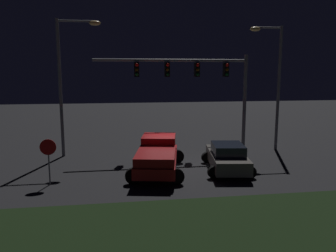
{
  "coord_description": "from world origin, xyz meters",
  "views": [
    {
      "loc": [
        -2.75,
        -18.7,
        5.37
      ],
      "look_at": [
        0.07,
        0.34,
        2.26
      ],
      "focal_mm": 36.04,
      "sensor_mm": 36.0,
      "label": 1
    }
  ],
  "objects": [
    {
      "name": "ground_plane",
      "position": [
        0.0,
        0.0,
        0.0
      ],
      "size": [
        80.0,
        80.0,
        0.0
      ],
      "primitive_type": "plane",
      "color": "black"
    },
    {
      "name": "grass_median",
      "position": [
        0.0,
        -8.66,
        0.05
      ],
      "size": [
        24.11,
        6.32,
        0.1
      ],
      "primitive_type": "cube",
      "color": "black",
      "rests_on": "ground_plane"
    },
    {
      "name": "pickup_truck",
      "position": [
        -0.7,
        -1.11,
        1.0
      ],
      "size": [
        3.55,
        5.68,
        1.8
      ],
      "rotation": [
        0.0,
        0.0,
        1.38
      ],
      "color": "maroon",
      "rests_on": "ground_plane"
    },
    {
      "name": "car_sedan",
      "position": [
        3.09,
        -1.43,
        0.74
      ],
      "size": [
        2.89,
        4.61,
        1.51
      ],
      "rotation": [
        0.0,
        0.0,
        1.43
      ],
      "color": "#514C47",
      "rests_on": "ground_plane"
    },
    {
      "name": "traffic_signal_gantry",
      "position": [
        2.51,
        3.44,
        5.03
      ],
      "size": [
        10.32,
        0.56,
        6.5
      ],
      "color": "slate",
      "rests_on": "ground_plane"
    },
    {
      "name": "street_lamp_left",
      "position": [
        -5.78,
        3.14,
        5.36
      ],
      "size": [
        2.7,
        0.44,
        8.56
      ],
      "color": "slate",
      "rests_on": "ground_plane"
    },
    {
      "name": "street_lamp_right",
      "position": [
        7.62,
        2.92,
        5.22
      ],
      "size": [
        2.28,
        0.44,
        8.37
      ],
      "color": "slate",
      "rests_on": "ground_plane"
    },
    {
      "name": "stop_sign",
      "position": [
        -6.08,
        -2.52,
        1.56
      ],
      "size": [
        0.76,
        0.08,
        2.23
      ],
      "color": "slate",
      "rests_on": "ground_plane"
    }
  ]
}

